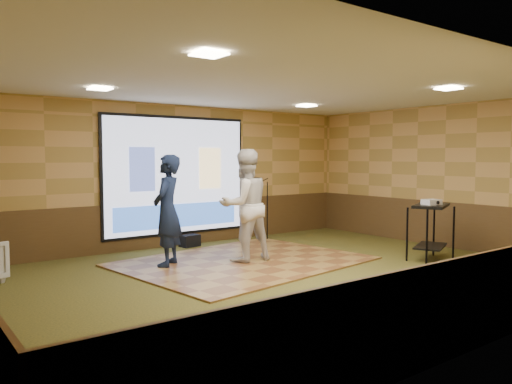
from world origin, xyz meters
TOP-DOWN VIEW (x-y plane):
  - ground at (0.00, 0.00)m, footprint 9.00×9.00m
  - room_shell at (0.00, 0.00)m, footprint 9.04×7.04m
  - wainscot_back at (0.00, 3.48)m, footprint 9.00×0.04m
  - wainscot_front at (0.00, -3.48)m, footprint 9.00×0.04m
  - wainscot_right at (4.48, 0.00)m, footprint 0.04×7.00m
  - projector_screen at (0.00, 3.44)m, footprint 3.32×0.06m
  - downlight_nw at (-2.20, 1.80)m, footprint 0.32×0.32m
  - downlight_ne at (2.20, 1.80)m, footprint 0.32×0.32m
  - downlight_sw at (-2.20, -1.50)m, footprint 0.32×0.32m
  - downlight_se at (2.20, -1.50)m, footprint 0.32×0.32m
  - dance_floor at (0.15, 1.20)m, footprint 4.52×3.68m
  - player_left at (-1.12, 1.67)m, footprint 0.82×0.81m
  - player_right at (0.17, 1.19)m, footprint 1.03×0.83m
  - av_table at (3.02, -0.69)m, footprint 0.98×0.52m
  - projector at (2.94, -0.75)m, footprint 0.34×0.30m
  - mic_stand at (1.93, 2.86)m, footprint 0.57×0.23m
  - duffel_bag at (0.15, 3.19)m, footprint 0.44×0.32m

SIDE VIEW (x-z plane):
  - ground at x=0.00m, z-range 0.00..0.00m
  - dance_floor at x=0.15m, z-range 0.00..0.03m
  - duffel_bag at x=0.15m, z-range 0.00..0.25m
  - wainscot_back at x=0.00m, z-range 0.00..0.95m
  - wainscot_front at x=0.00m, z-range 0.00..0.95m
  - wainscot_right at x=4.48m, z-range 0.00..0.95m
  - mic_stand at x=1.93m, z-range -0.23..1.22m
  - av_table at x=3.02m, z-range 0.22..1.25m
  - player_left at x=-1.12m, z-range 0.03..1.94m
  - player_right at x=0.17m, z-range 0.03..2.04m
  - projector at x=2.94m, z-range 1.03..1.13m
  - projector_screen at x=0.00m, z-range 0.21..2.73m
  - room_shell at x=0.00m, z-range 0.58..3.60m
  - downlight_nw at x=-2.20m, z-range 2.96..2.98m
  - downlight_ne at x=2.20m, z-range 2.96..2.98m
  - downlight_sw at x=-2.20m, z-range 2.96..2.98m
  - downlight_se at x=2.20m, z-range 2.96..2.98m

